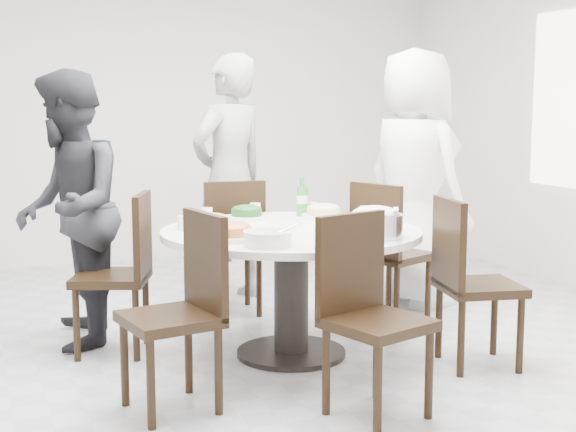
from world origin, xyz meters
name	(u,v)px	position (x,y,z in m)	size (l,w,h in m)	color
floor	(240,348)	(0.00, 0.00, 0.00)	(6.00, 6.00, 0.01)	#B3B3B8
wall_back	(136,111)	(0.00, 3.00, 1.40)	(6.00, 0.01, 2.80)	silver
dining_table	(291,293)	(0.24, -0.24, 0.38)	(1.50, 1.50, 0.75)	white
chair_ne	(393,252)	(1.16, 0.21, 0.47)	(0.42, 0.42, 0.95)	black
chair_n	(229,246)	(0.20, 0.83, 0.47)	(0.42, 0.42, 0.95)	black
chair_nw	(111,274)	(-0.72, 0.21, 0.47)	(0.42, 0.42, 0.95)	black
chair_sw	(170,314)	(-0.61, -0.81, 0.47)	(0.42, 0.42, 0.95)	black
chair_s	(378,319)	(0.27, -1.25, 0.47)	(0.42, 0.42, 0.95)	black
chair_se	(480,283)	(1.15, -0.79, 0.47)	(0.42, 0.42, 0.95)	black
diner_right	(414,178)	(1.53, 0.57, 0.93)	(0.91, 0.59, 1.86)	white
diner_middle	(230,179)	(0.33, 1.20, 0.92)	(0.67, 0.44, 1.83)	black
diner_left	(68,210)	(-0.92, 0.46, 0.84)	(0.81, 0.63, 1.67)	#222227
dish_greens	(247,215)	(0.13, 0.22, 0.78)	(0.24, 0.24, 0.06)	white
dish_pale	(324,213)	(0.59, 0.09, 0.79)	(0.27, 0.27, 0.07)	white
dish_orange	(211,223)	(-0.19, -0.06, 0.78)	(0.25, 0.25, 0.07)	white
dish_redbrown	(373,222)	(0.69, -0.38, 0.78)	(0.28, 0.28, 0.07)	white
dish_tofu	(231,233)	(-0.19, -0.46, 0.79)	(0.29, 0.29, 0.08)	white
rice_bowl	(375,226)	(0.56, -0.66, 0.81)	(0.30, 0.30, 0.13)	silver
soup_bowl	(267,238)	(-0.07, -0.70, 0.79)	(0.25, 0.25, 0.08)	white
beverage_bottle	(302,197)	(0.51, 0.25, 0.87)	(0.07, 0.07, 0.25)	#327E36
tea_cups	(257,208)	(0.27, 0.42, 0.79)	(0.07, 0.07, 0.08)	white
chopsticks	(256,214)	(0.25, 0.39, 0.76)	(0.24, 0.04, 0.01)	tan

